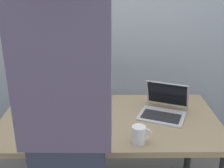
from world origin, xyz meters
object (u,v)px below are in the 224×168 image
beer_bottle_dark (79,86)px  coffee_mug (140,135)px  laptop (164,107)px  beer_bottle_green (67,87)px  person_figure (68,138)px  beer_bottle_brown (82,90)px  beer_bottle_amber (92,87)px

beer_bottle_dark → coffee_mug: beer_bottle_dark is taller
laptop → beer_bottle_green: 0.73m
laptop → person_figure: 0.89m
beer_bottle_green → laptop: bearing=-15.1°
beer_bottle_dark → beer_bottle_green: 0.12m
laptop → coffee_mug: bearing=-119.4°
beer_bottle_brown → beer_bottle_dark: (-0.03, 0.10, -0.01)m
laptop → person_figure: bearing=-130.8°
beer_bottle_dark → person_figure: 0.94m
beer_bottle_brown → coffee_mug: bearing=-55.1°
beer_bottle_amber → coffee_mug: (0.30, -0.57, -0.07)m
beer_bottle_dark → beer_bottle_amber: 0.14m
beer_bottle_brown → beer_bottle_green: 0.11m
person_figure → coffee_mug: (0.36, 0.29, -0.17)m
coffee_mug → beer_bottle_amber: bearing=118.1°
beer_bottle_green → coffee_mug: bearing=-48.7°
laptop → beer_bottle_dark: beer_bottle_dark is taller
beer_bottle_amber → person_figure: person_figure is taller
coffee_mug → laptop: bearing=60.6°
person_figure → beer_bottle_amber: bearing=85.9°
beer_bottle_brown → coffee_mug: size_ratio=2.42×
beer_bottle_brown → beer_bottle_dark: size_ratio=1.08×
beer_bottle_dark → person_figure: person_figure is taller
beer_bottle_amber → beer_bottle_brown: bearing=-165.7°
beer_bottle_brown → coffee_mug: 0.67m
beer_bottle_green → beer_bottle_amber: (0.19, 0.01, -0.00)m
person_figure → beer_bottle_dark: bearing=93.1°
laptop → beer_bottle_green: bearing=164.9°
beer_bottle_brown → beer_bottle_dark: 0.10m
beer_bottle_brown → person_figure: (0.02, -0.84, 0.11)m
beer_bottle_brown → person_figure: bearing=-88.8°
beer_bottle_brown → beer_bottle_amber: beer_bottle_amber is taller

